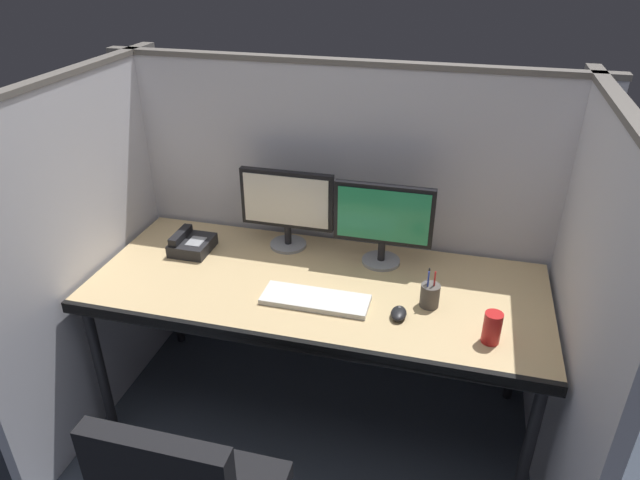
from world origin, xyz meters
TOP-DOWN VIEW (x-y plane):
  - ground_plane at (0.00, 0.00)m, footprint 8.00×8.00m
  - cubicle_partition_rear at (0.00, 0.74)m, footprint 2.21×0.06m
  - cubicle_partition_left at (-0.99, 0.20)m, footprint 0.06×1.41m
  - cubicle_partition_right at (0.99, 0.20)m, footprint 0.06×1.41m
  - desk at (0.00, 0.29)m, footprint 1.90×0.80m
  - monitor_left at (-0.21, 0.58)m, footprint 0.43×0.17m
  - monitor_right at (0.23, 0.54)m, footprint 0.43×0.17m
  - keyboard_main at (0.03, 0.16)m, footprint 0.43×0.15m
  - computer_mouse at (0.36, 0.15)m, footprint 0.06×0.10m
  - soda_can at (0.70, 0.08)m, footprint 0.07×0.07m
  - desk_phone at (-0.63, 0.42)m, footprint 0.17×0.19m
  - pen_cup at (0.47, 0.25)m, footprint 0.08×0.08m

SIDE VIEW (x-z plane):
  - ground_plane at x=0.00m, z-range 0.00..0.00m
  - desk at x=0.00m, z-range 0.32..1.06m
  - keyboard_main at x=0.03m, z-range 0.74..0.76m
  - computer_mouse at x=0.36m, z-range 0.74..0.77m
  - desk_phone at x=-0.63m, z-range 0.73..0.82m
  - pen_cup at x=0.47m, z-range 0.71..0.87m
  - cubicle_partition_rear at x=0.00m, z-range 0.00..1.58m
  - cubicle_partition_left at x=-0.99m, z-range 0.00..1.58m
  - cubicle_partition_right at x=0.99m, z-range 0.00..1.58m
  - soda_can at x=0.70m, z-range 0.74..0.86m
  - monitor_left at x=-0.21m, z-range 0.77..1.14m
  - monitor_right at x=0.23m, z-range 0.77..1.14m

